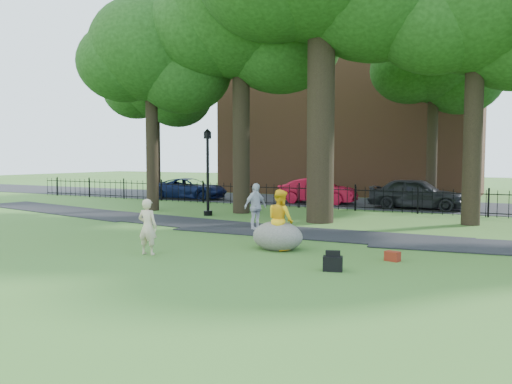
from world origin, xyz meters
The scene contains 16 objects.
ground centered at (0.00, 0.00, 0.00)m, with size 120.00×120.00×0.00m, color #3C5C20.
footpath centered at (1.00, 3.90, 0.00)m, with size 36.00×2.60×0.03m, color black.
street centered at (0.00, 16.00, 0.00)m, with size 80.00×7.00×0.02m, color black.
iron_fence centered at (0.00, 12.00, 0.60)m, with size 44.00×0.04×1.20m.
brick_building centered at (-4.00, 24.00, 6.00)m, with size 18.00×8.00×12.00m, color brown.
tree_row centered at (0.52, 8.40, 8.15)m, with size 26.82×7.96×12.42m.
woman centered at (-1.78, -1.55, 0.76)m, with size 0.56×0.36×1.52m, color beige.
man centered at (1.11, 0.78, 0.87)m, with size 0.84×0.66×1.73m, color yellow.
pedestrian centered at (-1.32, 3.87, 0.85)m, with size 1.00×0.42×1.71m, color silver.
boulder centered at (1.02, 0.77, 0.44)m, with size 1.49×1.12×0.87m, color slate.
lamppost centered at (-5.32, 6.87, 1.93)m, with size 0.39×0.39×3.93m.
backpack centered at (3.31, -1.09, 0.17)m, with size 0.45×0.28×0.34m, color black.
red_bag centered at (4.30, 0.66, 0.12)m, with size 0.36×0.23×0.25m, color maroon.
red_sedan centered at (-2.98, 14.72, 0.72)m, with size 1.52×4.36×1.44m, color #B10D27.
navy_van centered at (-11.15, 13.76, 0.66)m, with size 2.19×4.75×1.32m, color #0B153B.
grey_car centered at (2.60, 14.01, 0.80)m, with size 1.89×4.70×1.60m, color black.
Camera 1 is at (7.02, -12.07, 2.64)m, focal length 35.00 mm.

